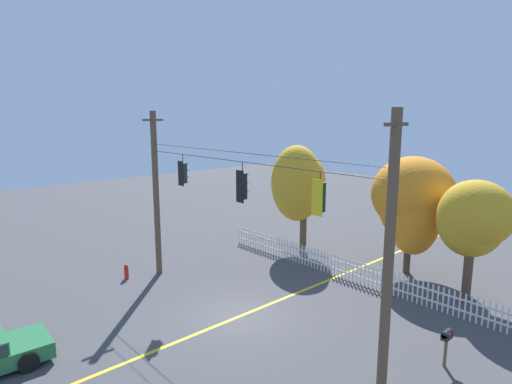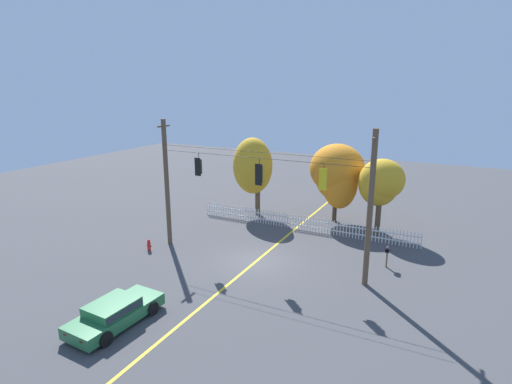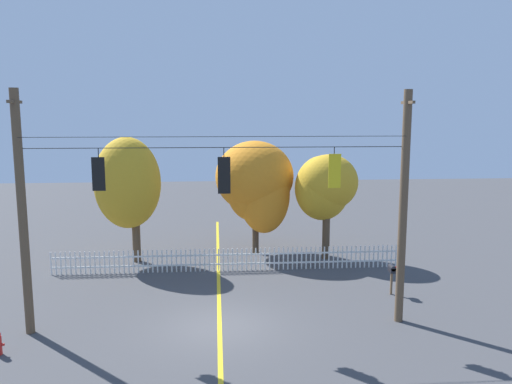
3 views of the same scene
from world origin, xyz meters
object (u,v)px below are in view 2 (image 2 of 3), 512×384
at_px(autumn_maple_mid, 337,174).
at_px(parked_car, 115,312).
at_px(fire_hydrant, 149,245).
at_px(autumn_maple_near_fence, 254,164).
at_px(traffic_signal_westbound_side, 199,166).
at_px(autumn_oak_far_east, 381,181).
at_px(traffic_signal_northbound_secondary, 259,174).
at_px(roadside_mailbox, 387,251).
at_px(traffic_signal_southbound_primary, 324,179).

xyz_separation_m(autumn_maple_mid, parked_car, (-4.71, -18.63, -3.24)).
bearing_deg(fire_hydrant, autumn_maple_near_fence, 75.89).
bearing_deg(autumn_maple_mid, traffic_signal_westbound_side, -121.99).
xyz_separation_m(traffic_signal_westbound_side, parked_car, (1.37, -8.89, -4.96)).
height_order(traffic_signal_westbound_side, autumn_oak_far_east, traffic_signal_westbound_side).
bearing_deg(traffic_signal_northbound_secondary, autumn_maple_mid, 79.03).
height_order(autumn_maple_near_fence, autumn_oak_far_east, autumn_maple_near_fence).
bearing_deg(traffic_signal_northbound_secondary, roadside_mailbox, 21.37).
distance_m(traffic_signal_southbound_primary, autumn_maple_near_fence, 12.06).
height_order(traffic_signal_northbound_secondary, autumn_maple_near_fence, autumn_maple_near_fence).
xyz_separation_m(traffic_signal_northbound_secondary, autumn_maple_near_fence, (-4.69, 8.44, -1.25)).
distance_m(autumn_maple_mid, roadside_mailbox, 9.12).
bearing_deg(autumn_maple_mid, parked_car, -104.18).
bearing_deg(autumn_oak_far_east, roadside_mailbox, -74.03).
height_order(autumn_maple_mid, parked_car, autumn_maple_mid).
relative_size(autumn_maple_near_fence, roadside_mailbox, 5.00).
bearing_deg(parked_car, roadside_mailbox, 49.74).
relative_size(traffic_signal_northbound_secondary, autumn_maple_mid, 0.26).
relative_size(traffic_signal_westbound_side, fire_hydrant, 1.86).
height_order(autumn_maple_near_fence, roadside_mailbox, autumn_maple_near_fence).
bearing_deg(traffic_signal_southbound_primary, roadside_mailbox, 40.58).
distance_m(traffic_signal_southbound_primary, fire_hydrant, 12.32).
bearing_deg(autumn_oak_far_east, traffic_signal_southbound_primary, -100.35).
relative_size(autumn_maple_near_fence, autumn_oak_far_east, 1.17).
height_order(parked_car, fire_hydrant, parked_car).
bearing_deg(autumn_oak_far_east, traffic_signal_westbound_side, -138.29).
bearing_deg(autumn_maple_mid, traffic_signal_northbound_secondary, -100.97).
xyz_separation_m(traffic_signal_westbound_side, traffic_signal_southbound_primary, (8.02, -0.00, 0.03)).
height_order(traffic_signal_northbound_secondary, autumn_maple_mid, traffic_signal_northbound_secondary).
relative_size(traffic_signal_southbound_primary, fire_hydrant, 1.85).
height_order(autumn_maple_near_fence, parked_car, autumn_maple_near_fence).
bearing_deg(roadside_mailbox, traffic_signal_southbound_primary, -139.42).
relative_size(parked_car, fire_hydrant, 5.88).
distance_m(autumn_oak_far_east, roadside_mailbox, 6.64).
distance_m(traffic_signal_northbound_secondary, parked_car, 10.53).
distance_m(autumn_maple_near_fence, roadside_mailbox, 13.42).
bearing_deg(fire_hydrant, traffic_signal_northbound_secondary, 12.62).
bearing_deg(traffic_signal_westbound_side, autumn_maple_mid, 58.01).
relative_size(autumn_maple_mid, autumn_oak_far_east, 1.12).
relative_size(autumn_oak_far_east, fire_hydrant, 7.17).
distance_m(traffic_signal_westbound_side, traffic_signal_southbound_primary, 8.02).
height_order(autumn_oak_far_east, parked_car, autumn_oak_far_east).
height_order(autumn_maple_mid, autumn_oak_far_east, autumn_maple_mid).
relative_size(traffic_signal_northbound_secondary, fire_hydrant, 2.05).
relative_size(autumn_oak_far_east, roadside_mailbox, 4.27).
bearing_deg(autumn_oak_far_east, autumn_maple_mid, 161.10).
xyz_separation_m(traffic_signal_northbound_secondary, parked_car, (-2.82, -8.89, -4.88)).
relative_size(autumn_maple_mid, parked_car, 1.36).
bearing_deg(autumn_oak_far_east, autumn_maple_near_fence, -179.44).
xyz_separation_m(autumn_oak_far_east, fire_hydrant, (-12.60, -10.15, -3.47)).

